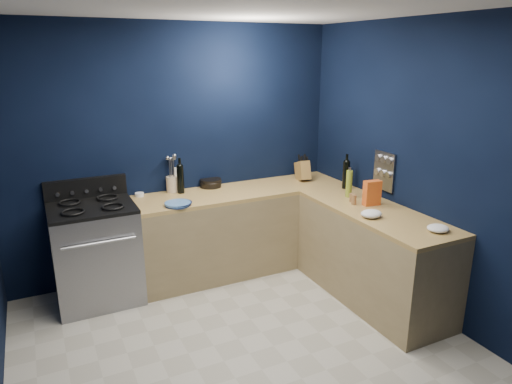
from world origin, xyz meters
TOP-DOWN VIEW (x-y plane):
  - floor at (0.00, 0.00)m, footprint 3.50×3.50m
  - ceiling at (0.00, 0.00)m, footprint 3.50×3.50m
  - wall_back at (0.00, 1.76)m, footprint 3.50×0.02m
  - wall_right at (1.76, 0.00)m, footprint 0.02×3.50m
  - wall_front at (0.00, -1.76)m, footprint 3.50×0.02m
  - cab_back at (0.60, 1.44)m, footprint 2.30×0.63m
  - top_back at (0.60, 1.44)m, footprint 2.30×0.63m
  - cab_right at (1.44, 0.29)m, footprint 0.63×1.67m
  - top_right at (1.44, 0.29)m, footprint 0.63×1.67m
  - gas_range at (-0.93, 1.42)m, footprint 0.76×0.66m
  - oven_door at (-0.93, 1.10)m, footprint 0.59×0.02m
  - cooktop at (-0.93, 1.42)m, footprint 0.76×0.66m
  - backguard at (-0.93, 1.72)m, footprint 0.76×0.06m
  - spice_panel at (1.74, 0.55)m, footprint 0.02×0.28m
  - wall_outlet at (0.00, 1.74)m, footprint 0.09×0.02m
  - plate_stack at (-0.17, 1.23)m, footprint 0.32×0.32m
  - ramekin at (-0.43, 1.69)m, footprint 0.12×0.12m
  - utensil_crock at (-0.08, 1.69)m, footprint 0.16×0.16m
  - wine_bottle_back at (-0.02, 1.61)m, footprint 0.09×0.09m
  - lemon_basket at (0.34, 1.69)m, footprint 0.31×0.31m
  - knife_block at (1.38, 1.49)m, footprint 0.15×0.26m
  - wine_bottle_right at (1.62, 1.00)m, footprint 0.09×0.09m
  - oil_bottle at (1.46, 0.74)m, footprint 0.08×0.08m
  - spice_jar_near at (1.35, 0.51)m, footprint 0.06×0.06m
  - spice_jar_far at (1.39, 0.59)m, footprint 0.04×0.04m
  - crouton_bag at (1.50, 0.43)m, footprint 0.17×0.09m
  - towel_front at (1.27, 0.15)m, footprint 0.20×0.17m
  - towel_end at (1.54, -0.35)m, footprint 0.20×0.19m

SIDE VIEW (x-z plane):
  - floor at x=0.00m, z-range -0.02..0.00m
  - cab_back at x=0.60m, z-range 0.00..0.86m
  - cab_right at x=1.44m, z-range 0.00..0.86m
  - oven_door at x=-0.93m, z-range 0.24..0.66m
  - gas_range at x=-0.93m, z-range 0.00..0.92m
  - top_back at x=0.60m, z-range 0.86..0.90m
  - top_right at x=1.44m, z-range 0.86..0.90m
  - plate_stack at x=-0.17m, z-range 0.90..0.93m
  - ramekin at x=-0.43m, z-range 0.90..0.94m
  - towel_end at x=1.54m, z-range 0.90..0.95m
  - towel_front at x=1.27m, z-range 0.90..0.97m
  - cooktop at x=-0.93m, z-range 0.92..0.95m
  - spice_jar_far at x=1.39m, z-range 0.90..0.98m
  - lemon_basket at x=0.34m, z-range 0.90..0.99m
  - spice_jar_near at x=1.35m, z-range 0.90..1.00m
  - utensil_crock at x=-0.08m, z-range 0.90..1.06m
  - knife_block at x=1.38m, z-range 0.88..1.14m
  - crouton_bag at x=1.50m, z-range 0.90..1.14m
  - oil_bottle at x=1.46m, z-range 0.90..1.17m
  - backguard at x=-0.93m, z-range 0.94..1.14m
  - wine_bottle_back at x=-0.02m, z-range 0.90..1.19m
  - wine_bottle_right at x=1.62m, z-range 0.90..1.19m
  - wall_outlet at x=0.00m, z-range 1.02..1.15m
  - spice_panel at x=1.74m, z-range 0.99..1.37m
  - wall_back at x=0.00m, z-range 0.00..2.60m
  - wall_right at x=1.76m, z-range 0.00..2.60m
  - wall_front at x=0.00m, z-range 0.00..2.60m
  - ceiling at x=0.00m, z-range 2.60..2.62m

